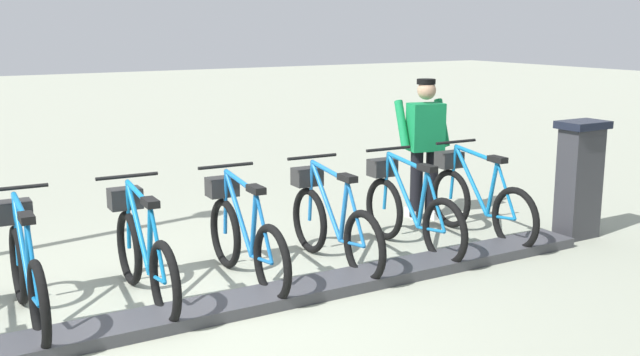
{
  "coord_description": "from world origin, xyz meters",
  "views": [
    {
      "loc": [
        -5.36,
        2.05,
        2.31
      ],
      "look_at": [
        0.5,
        -1.46,
        0.9
      ],
      "focal_mm": 42.46,
      "sensor_mm": 36.0,
      "label": 1
    }
  ],
  "objects_px": {
    "bike_docked_5": "(26,269)",
    "bike_docked_0": "(477,199)",
    "bike_docked_4": "(143,251)",
    "payment_kiosk": "(579,177)",
    "worker_near_rack": "(425,143)",
    "bike_docked_3": "(244,235)",
    "bike_docked_1": "(409,209)",
    "bike_docked_2": "(331,221)"
  },
  "relations": [
    {
      "from": "bike_docked_0",
      "to": "worker_near_rack",
      "type": "xyz_separation_m",
      "value": [
        0.96,
        -0.03,
        0.48
      ]
    },
    {
      "from": "bike_docked_5",
      "to": "worker_near_rack",
      "type": "xyz_separation_m",
      "value": [
        0.96,
        -4.69,
        0.48
      ]
    },
    {
      "from": "bike_docked_3",
      "to": "bike_docked_2",
      "type": "bearing_deg",
      "value": -90.0
    },
    {
      "from": "bike_docked_1",
      "to": "worker_near_rack",
      "type": "bearing_deg",
      "value": -45.15
    },
    {
      "from": "bike_docked_3",
      "to": "worker_near_rack",
      "type": "height_order",
      "value": "worker_near_rack"
    },
    {
      "from": "bike_docked_0",
      "to": "bike_docked_1",
      "type": "distance_m",
      "value": 0.93
    },
    {
      "from": "bike_docked_4",
      "to": "bike_docked_1",
      "type": "bearing_deg",
      "value": -90.0
    },
    {
      "from": "worker_near_rack",
      "to": "bike_docked_2",
      "type": "bearing_deg",
      "value": 116.83
    },
    {
      "from": "payment_kiosk",
      "to": "bike_docked_3",
      "type": "distance_m",
      "value": 3.78
    },
    {
      "from": "bike_docked_0",
      "to": "bike_docked_5",
      "type": "bearing_deg",
      "value": 90.0
    },
    {
      "from": "bike_docked_5",
      "to": "bike_docked_1",
      "type": "bearing_deg",
      "value": -90.0
    },
    {
      "from": "bike_docked_1",
      "to": "bike_docked_3",
      "type": "height_order",
      "value": "same"
    },
    {
      "from": "bike_docked_4",
      "to": "worker_near_rack",
      "type": "height_order",
      "value": "worker_near_rack"
    },
    {
      "from": "bike_docked_0",
      "to": "bike_docked_1",
      "type": "bearing_deg",
      "value": 90.0
    },
    {
      "from": "bike_docked_0",
      "to": "bike_docked_4",
      "type": "xyz_separation_m",
      "value": [
        0.0,
        3.73,
        0.0
      ]
    },
    {
      "from": "payment_kiosk",
      "to": "bike_docked_0",
      "type": "relative_size",
      "value": 0.74
    },
    {
      "from": "bike_docked_3",
      "to": "worker_near_rack",
      "type": "distance_m",
      "value": 3.02
    },
    {
      "from": "payment_kiosk",
      "to": "bike_docked_4",
      "type": "height_order",
      "value": "payment_kiosk"
    },
    {
      "from": "payment_kiosk",
      "to": "bike_docked_1",
      "type": "bearing_deg",
      "value": 72.95
    },
    {
      "from": "worker_near_rack",
      "to": "payment_kiosk",
      "type": "bearing_deg",
      "value": -149.55
    },
    {
      "from": "bike_docked_1",
      "to": "bike_docked_3",
      "type": "xyz_separation_m",
      "value": [
        0.0,
        1.86,
        0.0
      ]
    },
    {
      "from": "bike_docked_2",
      "to": "bike_docked_4",
      "type": "height_order",
      "value": "same"
    },
    {
      "from": "bike_docked_0",
      "to": "bike_docked_4",
      "type": "distance_m",
      "value": 3.73
    },
    {
      "from": "payment_kiosk",
      "to": "worker_near_rack",
      "type": "height_order",
      "value": "worker_near_rack"
    },
    {
      "from": "bike_docked_0",
      "to": "worker_near_rack",
      "type": "height_order",
      "value": "worker_near_rack"
    },
    {
      "from": "payment_kiosk",
      "to": "bike_docked_1",
      "type": "relative_size",
      "value": 0.74
    },
    {
      "from": "bike_docked_2",
      "to": "bike_docked_3",
      "type": "bearing_deg",
      "value": 90.0
    },
    {
      "from": "bike_docked_2",
      "to": "bike_docked_5",
      "type": "height_order",
      "value": "same"
    },
    {
      "from": "bike_docked_0",
      "to": "bike_docked_3",
      "type": "distance_m",
      "value": 2.8
    },
    {
      "from": "bike_docked_4",
      "to": "worker_near_rack",
      "type": "distance_m",
      "value": 3.91
    },
    {
      "from": "bike_docked_3",
      "to": "bike_docked_5",
      "type": "relative_size",
      "value": 1.0
    },
    {
      "from": "bike_docked_2",
      "to": "worker_near_rack",
      "type": "xyz_separation_m",
      "value": [
        0.96,
        -1.9,
        0.48
      ]
    },
    {
      "from": "bike_docked_1",
      "to": "bike_docked_5",
      "type": "height_order",
      "value": "same"
    },
    {
      "from": "bike_docked_0",
      "to": "bike_docked_2",
      "type": "bearing_deg",
      "value": 90.0
    },
    {
      "from": "bike_docked_4",
      "to": "worker_near_rack",
      "type": "bearing_deg",
      "value": -75.69
    },
    {
      "from": "bike_docked_1",
      "to": "bike_docked_5",
      "type": "distance_m",
      "value": 3.73
    },
    {
      "from": "payment_kiosk",
      "to": "worker_near_rack",
      "type": "distance_m",
      "value": 1.79
    },
    {
      "from": "payment_kiosk",
      "to": "bike_docked_0",
      "type": "height_order",
      "value": "payment_kiosk"
    },
    {
      "from": "bike_docked_5",
      "to": "bike_docked_0",
      "type": "bearing_deg",
      "value": -90.0
    },
    {
      "from": "bike_docked_3",
      "to": "bike_docked_4",
      "type": "bearing_deg",
      "value": 90.0
    },
    {
      "from": "bike_docked_1",
      "to": "bike_docked_2",
      "type": "relative_size",
      "value": 1.0
    },
    {
      "from": "bike_docked_3",
      "to": "bike_docked_5",
      "type": "bearing_deg",
      "value": 90.0
    }
  ]
}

